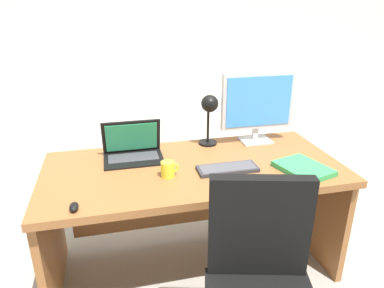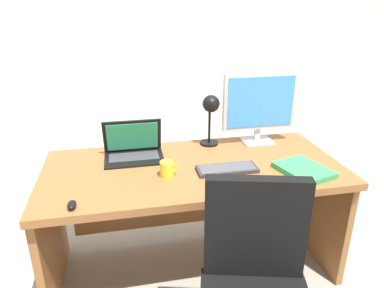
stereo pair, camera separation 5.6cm
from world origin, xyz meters
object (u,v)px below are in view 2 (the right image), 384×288
object	(u,v)px
monitor	(260,104)
keyboard	(227,169)
coffee_mug	(167,169)
mouse	(72,205)
book	(304,170)
desk	(192,191)
desk_lamp	(211,110)
laptop	(133,146)

from	to	relation	value
monitor	keyboard	bearing A→B (deg)	-130.82
monitor	coffee_mug	xyz separation A→B (m)	(-0.66, -0.37, -0.22)
monitor	mouse	xyz separation A→B (m)	(-1.13, -0.60, -0.25)
mouse	coffee_mug	world-z (taller)	coffee_mug
mouse	keyboard	bearing A→B (deg)	15.49
mouse	book	size ratio (longest dim) A/B	0.22
desk	coffee_mug	world-z (taller)	coffee_mug
desk_lamp	keyboard	bearing A→B (deg)	-89.90
desk	desk_lamp	distance (m)	0.52
book	keyboard	bearing A→B (deg)	165.73
book	coffee_mug	size ratio (longest dim) A/B	3.38
laptop	book	bearing A→B (deg)	-24.56
desk_lamp	coffee_mug	xyz separation A→B (m)	(-0.34, -0.38, -0.20)
book	coffee_mug	world-z (taller)	coffee_mug
laptop	book	world-z (taller)	laptop
monitor	laptop	bearing A→B (deg)	-175.52
book	monitor	bearing A→B (deg)	99.98
desk	keyboard	xyz separation A→B (m)	(0.17, -0.15, 0.20)
desk	coffee_mug	xyz separation A→B (m)	(-0.16, -0.14, 0.24)
mouse	coffee_mug	distance (m)	0.53
desk_lamp	desk	bearing A→B (deg)	-125.86
desk	desk_lamp	size ratio (longest dim) A/B	5.02
mouse	book	distance (m)	1.22
keyboard	coffee_mug	distance (m)	0.34
keyboard	coffee_mug	bearing A→B (deg)	179.26
desk_lamp	book	world-z (taller)	desk_lamp
monitor	laptop	world-z (taller)	monitor
coffee_mug	keyboard	bearing A→B (deg)	-0.74
desk	laptop	bearing A→B (deg)	153.46
keyboard	book	bearing A→B (deg)	-14.27
laptop	keyboard	world-z (taller)	laptop
laptop	mouse	world-z (taller)	laptop
desk	monitor	world-z (taller)	monitor
laptop	mouse	size ratio (longest dim) A/B	4.73
laptop	desk_lamp	world-z (taller)	desk_lamp
keyboard	desk	bearing A→B (deg)	139.30
mouse	desk	bearing A→B (deg)	30.21
laptop	monitor	bearing A→B (deg)	4.48
desk	mouse	bearing A→B (deg)	-149.79
monitor	desk_lamp	distance (m)	0.33
keyboard	coffee_mug	xyz separation A→B (m)	(-0.34, 0.00, 0.03)
desk_lamp	book	xyz separation A→B (m)	(0.41, -0.49, -0.23)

